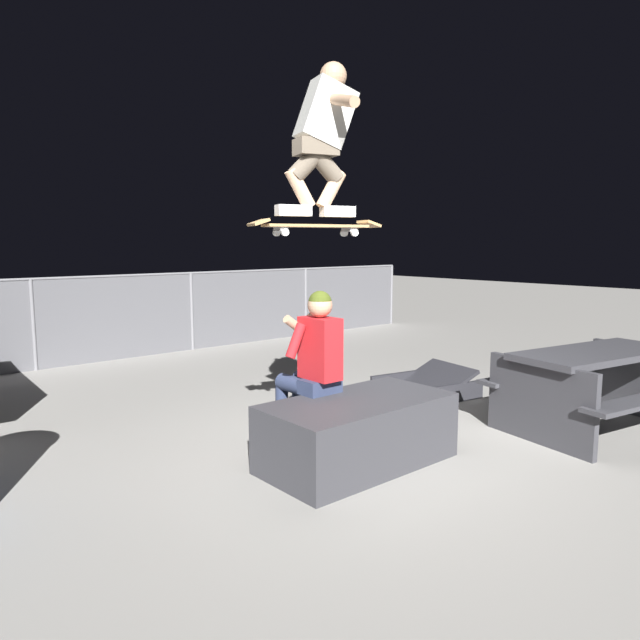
# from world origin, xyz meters

# --- Properties ---
(ground_plane) EXTENTS (40.00, 40.00, 0.00)m
(ground_plane) POSITION_xyz_m (0.00, 0.00, 0.00)
(ground_plane) COLOR gray
(ledge_box_main) EXTENTS (1.53, 0.79, 0.53)m
(ledge_box_main) POSITION_xyz_m (-0.26, -0.18, 0.26)
(ledge_box_main) COLOR #38383D
(ledge_box_main) RESTS_ON ground
(person_sitting_on_ledge) EXTENTS (0.59, 0.75, 1.36)m
(person_sitting_on_ledge) POSITION_xyz_m (-0.35, 0.27, 0.76)
(person_sitting_on_ledge) COLOR #2D3856
(person_sitting_on_ledge) RESTS_ON ground
(skateboard) EXTENTS (1.03, 0.49, 0.13)m
(skateboard) POSITION_xyz_m (-0.51, 0.04, 1.86)
(skateboard) COLOR #AD8451
(skater_airborne) EXTENTS (0.64, 0.87, 1.12)m
(skater_airborne) POSITION_xyz_m (-0.45, 0.02, 2.55)
(skater_airborne) COLOR white
(kicker_ramp) EXTENTS (1.07, 0.98, 0.42)m
(kicker_ramp) POSITION_xyz_m (1.79, 0.80, 0.07)
(kicker_ramp) COLOR #28282D
(kicker_ramp) RESTS_ON ground
(picnic_table_back) EXTENTS (1.91, 1.62, 0.75)m
(picnic_table_back) POSITION_xyz_m (2.04, -0.99, 0.50)
(picnic_table_back) COLOR #38383D
(picnic_table_back) RESTS_ON ground
(fence_back) EXTENTS (12.05, 0.05, 1.27)m
(fence_back) POSITION_xyz_m (-0.00, 5.16, 0.68)
(fence_back) COLOR slate
(fence_back) RESTS_ON ground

